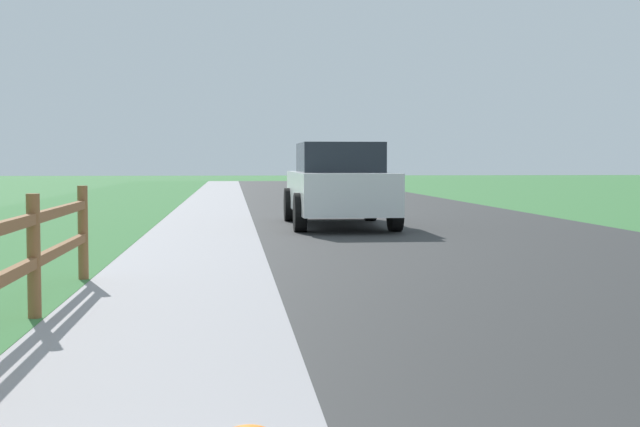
{
  "coord_description": "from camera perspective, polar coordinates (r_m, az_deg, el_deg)",
  "views": [
    {
      "loc": [
        -0.46,
        -1.1,
        1.29
      ],
      "look_at": [
        0.37,
        7.46,
        0.8
      ],
      "focal_mm": 51.09,
      "sensor_mm": 36.0,
      "label": 1
    }
  ],
  "objects": [
    {
      "name": "road_asphalt",
      "position": [
        28.41,
        2.46,
        0.65
      ],
      "size": [
        7.0,
        66.0,
        0.01
      ],
      "primitive_type": "cube",
      "color": "#313131",
      "rests_on": "ground"
    },
    {
      "name": "parked_suv_white",
      "position": [
        18.27,
        1.16,
        1.8
      ],
      "size": [
        2.0,
        4.94,
        1.67
      ],
      "color": "white",
      "rests_on": "ground"
    },
    {
      "name": "curb_concrete",
      "position": [
        28.24,
        -10.72,
        0.59
      ],
      "size": [
        6.0,
        66.0,
        0.01
      ],
      "primitive_type": "cube",
      "color": "#9F9A9D",
      "rests_on": "ground"
    },
    {
      "name": "grass_verge",
      "position": [
        28.42,
        -13.73,
        0.57
      ],
      "size": [
        5.0,
        66.0,
        0.0
      ],
      "primitive_type": "cube",
      "color": "#3B773B",
      "rests_on": "ground"
    },
    {
      "name": "ground_plane",
      "position": [
        26.13,
        -4.55,
        0.41
      ],
      "size": [
        120.0,
        120.0,
        0.0
      ],
      "primitive_type": "plane",
      "color": "#3B773B"
    }
  ]
}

